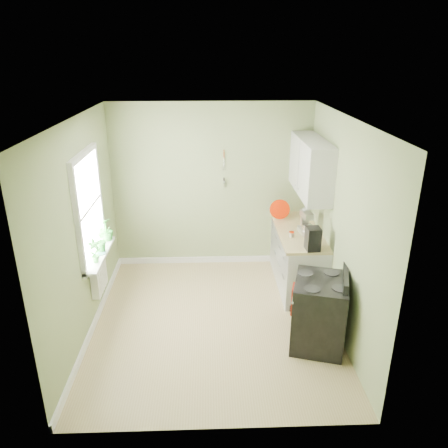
{
  "coord_description": "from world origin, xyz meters",
  "views": [
    {
      "loc": [
        -0.05,
        -4.99,
        3.41
      ],
      "look_at": [
        0.16,
        0.55,
        1.2
      ],
      "focal_mm": 35.0,
      "sensor_mm": 36.0,
      "label": 1
    }
  ],
  "objects_px": {
    "stove": "(319,312)",
    "coffee_maker": "(313,239)",
    "kettle": "(276,208)",
    "stand_mixer": "(306,223)"
  },
  "relations": [
    {
      "from": "stove",
      "to": "stand_mixer",
      "type": "xyz_separation_m",
      "value": [
        0.1,
        1.41,
        0.61
      ]
    },
    {
      "from": "kettle",
      "to": "coffee_maker",
      "type": "xyz_separation_m",
      "value": [
        0.28,
        -1.42,
        0.06
      ]
    },
    {
      "from": "stove",
      "to": "coffee_maker",
      "type": "distance_m",
      "value": 1.01
    },
    {
      "from": "stand_mixer",
      "to": "kettle",
      "type": "height_order",
      "value": "stand_mixer"
    },
    {
      "from": "stove",
      "to": "stand_mixer",
      "type": "relative_size",
      "value": 2.79
    },
    {
      "from": "stove",
      "to": "kettle",
      "type": "xyz_separation_m",
      "value": [
        -0.23,
        2.23,
        0.56
      ]
    },
    {
      "from": "stove",
      "to": "stand_mixer",
      "type": "bearing_deg",
      "value": 86.14
    },
    {
      "from": "kettle",
      "to": "stand_mixer",
      "type": "bearing_deg",
      "value": -68.53
    },
    {
      "from": "kettle",
      "to": "coffee_maker",
      "type": "bearing_deg",
      "value": -78.67
    },
    {
      "from": "stand_mixer",
      "to": "coffee_maker",
      "type": "height_order",
      "value": "stand_mixer"
    }
  ]
}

